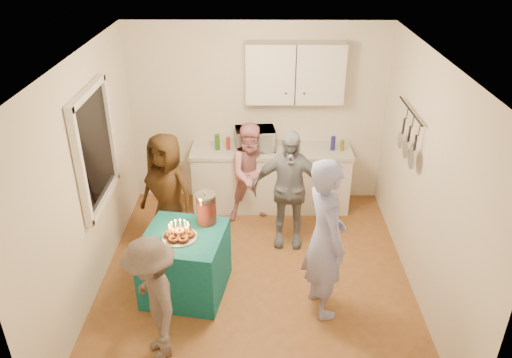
{
  "coord_description": "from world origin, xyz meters",
  "views": [
    {
      "loc": [
        0.05,
        -4.64,
        3.8
      ],
      "look_at": [
        0.0,
        0.35,
        1.15
      ],
      "focal_mm": 35.0,
      "sensor_mm": 36.0,
      "label": 1
    }
  ],
  "objects_px": {
    "party_table": "(185,263)",
    "man_birthday": "(325,239)",
    "woman_back_left": "(167,192)",
    "woman_back_center": "(253,173)",
    "punch_jar": "(206,209)",
    "counter": "(271,179)",
    "microwave": "(255,139)",
    "woman_back_right": "(288,189)",
    "child_near_left": "(153,300)"
  },
  "relations": [
    {
      "from": "punch_jar",
      "to": "woman_back_left",
      "type": "height_order",
      "value": "woman_back_left"
    },
    {
      "from": "woman_back_center",
      "to": "child_near_left",
      "type": "height_order",
      "value": "woman_back_center"
    },
    {
      "from": "party_table",
      "to": "man_birthday",
      "type": "distance_m",
      "value": 1.6
    },
    {
      "from": "party_table",
      "to": "woman_back_center",
      "type": "height_order",
      "value": "woman_back_center"
    },
    {
      "from": "party_table",
      "to": "woman_back_left",
      "type": "xyz_separation_m",
      "value": [
        -0.32,
        0.93,
        0.38
      ]
    },
    {
      "from": "man_birthday",
      "to": "woman_back_left",
      "type": "bearing_deg",
      "value": 40.2
    },
    {
      "from": "microwave",
      "to": "punch_jar",
      "type": "bearing_deg",
      "value": -113.8
    },
    {
      "from": "woman_back_center",
      "to": "party_table",
      "type": "bearing_deg",
      "value": -130.48
    },
    {
      "from": "woman_back_left",
      "to": "woman_back_right",
      "type": "height_order",
      "value": "woman_back_right"
    },
    {
      "from": "man_birthday",
      "to": "punch_jar",
      "type": "bearing_deg",
      "value": 51.55
    },
    {
      "from": "party_table",
      "to": "woman_back_left",
      "type": "distance_m",
      "value": 1.06
    },
    {
      "from": "woman_back_right",
      "to": "child_near_left",
      "type": "height_order",
      "value": "woman_back_right"
    },
    {
      "from": "punch_jar",
      "to": "man_birthday",
      "type": "relative_size",
      "value": 0.19
    },
    {
      "from": "party_table",
      "to": "punch_jar",
      "type": "relative_size",
      "value": 2.5
    },
    {
      "from": "counter",
      "to": "microwave",
      "type": "xyz_separation_m",
      "value": [
        -0.23,
        0.0,
        0.63
      ]
    },
    {
      "from": "man_birthday",
      "to": "woman_back_center",
      "type": "height_order",
      "value": "man_birthday"
    },
    {
      "from": "party_table",
      "to": "woman_back_right",
      "type": "xyz_separation_m",
      "value": [
        1.18,
        0.97,
        0.41
      ]
    },
    {
      "from": "man_birthday",
      "to": "child_near_left",
      "type": "height_order",
      "value": "man_birthday"
    },
    {
      "from": "microwave",
      "to": "woman_back_center",
      "type": "distance_m",
      "value": 0.49
    },
    {
      "from": "punch_jar",
      "to": "microwave",
      "type": "bearing_deg",
      "value": 72.61
    },
    {
      "from": "woman_back_center",
      "to": "woman_back_right",
      "type": "height_order",
      "value": "woman_back_right"
    },
    {
      "from": "microwave",
      "to": "party_table",
      "type": "height_order",
      "value": "microwave"
    },
    {
      "from": "microwave",
      "to": "punch_jar",
      "type": "xyz_separation_m",
      "value": [
        -0.52,
        -1.65,
        -0.13
      ]
    },
    {
      "from": "woman_back_left",
      "to": "counter",
      "type": "bearing_deg",
      "value": 63.99
    },
    {
      "from": "microwave",
      "to": "woman_back_right",
      "type": "distance_m",
      "value": 1.06
    },
    {
      "from": "microwave",
      "to": "punch_jar",
      "type": "height_order",
      "value": "microwave"
    },
    {
      "from": "microwave",
      "to": "child_near_left",
      "type": "xyz_separation_m",
      "value": [
        -0.91,
        -2.82,
        -0.4
      ]
    },
    {
      "from": "woman_back_right",
      "to": "party_table",
      "type": "bearing_deg",
      "value": -136.07
    },
    {
      "from": "woman_back_left",
      "to": "punch_jar",
      "type": "bearing_deg",
      "value": -23.42
    },
    {
      "from": "man_birthday",
      "to": "woman_back_center",
      "type": "distance_m",
      "value": 1.99
    },
    {
      "from": "man_birthday",
      "to": "woman_back_right",
      "type": "bearing_deg",
      "value": -2.21
    },
    {
      "from": "microwave",
      "to": "woman_back_left",
      "type": "relative_size",
      "value": 0.35
    },
    {
      "from": "punch_jar",
      "to": "woman_back_center",
      "type": "distance_m",
      "value": 1.42
    },
    {
      "from": "woman_back_left",
      "to": "woman_back_center",
      "type": "bearing_deg",
      "value": 58.44
    },
    {
      "from": "party_table",
      "to": "woman_back_right",
      "type": "distance_m",
      "value": 1.58
    },
    {
      "from": "party_table",
      "to": "man_birthday",
      "type": "relative_size",
      "value": 0.47
    },
    {
      "from": "party_table",
      "to": "punch_jar",
      "type": "height_order",
      "value": "punch_jar"
    },
    {
      "from": "microwave",
      "to": "woman_back_right",
      "type": "xyz_separation_m",
      "value": [
        0.42,
        -0.93,
        -0.27
      ]
    },
    {
      "from": "man_birthday",
      "to": "child_near_left",
      "type": "bearing_deg",
      "value": 95.56
    },
    {
      "from": "microwave",
      "to": "man_birthday",
      "type": "xyz_separation_m",
      "value": [
        0.74,
        -2.16,
        -0.16
      ]
    },
    {
      "from": "woman_back_left",
      "to": "child_near_left",
      "type": "bearing_deg",
      "value": -57.35
    },
    {
      "from": "counter",
      "to": "party_table",
      "type": "xyz_separation_m",
      "value": [
        -0.98,
        -1.9,
        -0.05
      ]
    },
    {
      "from": "microwave",
      "to": "party_table",
      "type": "bearing_deg",
      "value": -117.96
    },
    {
      "from": "woman_back_left",
      "to": "child_near_left",
      "type": "distance_m",
      "value": 1.87
    },
    {
      "from": "woman_back_left",
      "to": "microwave",
      "type": "bearing_deg",
      "value": 69.39
    },
    {
      "from": "punch_jar",
      "to": "woman_back_left",
      "type": "bearing_deg",
      "value": 129.15
    },
    {
      "from": "microwave",
      "to": "counter",
      "type": "bearing_deg",
      "value": -6.42
    },
    {
      "from": "woman_back_center",
      "to": "woman_back_right",
      "type": "xyz_separation_m",
      "value": [
        0.45,
        -0.6,
        0.08
      ]
    },
    {
      "from": "party_table",
      "to": "microwave",
      "type": "bearing_deg",
      "value": 68.46
    },
    {
      "from": "microwave",
      "to": "man_birthday",
      "type": "distance_m",
      "value": 2.29
    }
  ]
}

